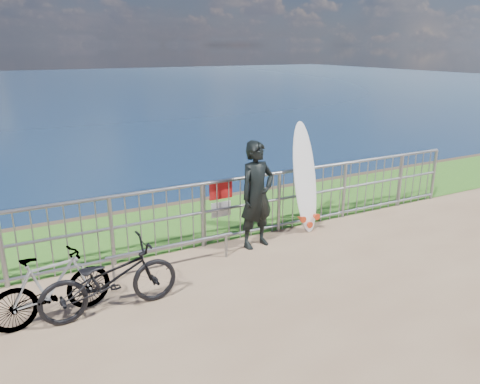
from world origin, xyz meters
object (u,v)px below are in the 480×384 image
surfer (257,195)px  bicycle_far (51,287)px  surfboard (305,181)px  bicycle_near (110,279)px

surfer → bicycle_far: 3.44m
surfboard → bicycle_near: size_ratio=1.15×
surfer → surfboard: size_ratio=0.90×
bicycle_near → surfboard: bearing=-75.0°
bicycle_near → bicycle_far: bearing=74.8°
bicycle_far → surfboard: bearing=-87.7°
surfboard → bicycle_far: surfboard is taller
surfer → bicycle_far: bearing=-176.6°
bicycle_near → surfer: bearing=-72.7°
bicycle_far → bicycle_near: bearing=-113.6°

